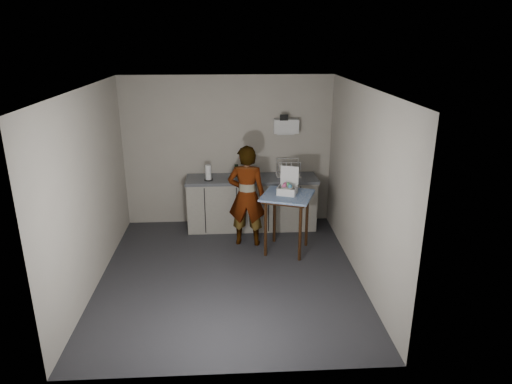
{
  "coord_description": "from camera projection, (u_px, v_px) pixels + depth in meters",
  "views": [
    {
      "loc": [
        0.04,
        -5.73,
        3.22
      ],
      "look_at": [
        0.4,
        0.45,
        1.08
      ],
      "focal_mm": 32.0,
      "sensor_mm": 36.0,
      "label": 1
    }
  ],
  "objects": [
    {
      "name": "soda_can",
      "position": [
        257.0,
        174.0,
        7.76
      ],
      "size": [
        0.06,
        0.06,
        0.12
      ],
      "primitive_type": "cylinder",
      "color": "red",
      "rests_on": "kitchen_counter"
    },
    {
      "name": "wall_back",
      "position": [
        228.0,
        152.0,
        7.91
      ],
      "size": [
        3.6,
        0.02,
        2.6
      ],
      "primitive_type": "cube",
      "color": "#B9AFA1",
      "rests_on": "ground"
    },
    {
      "name": "wall_left",
      "position": [
        90.0,
        190.0,
        5.94
      ],
      "size": [
        0.02,
        4.0,
        2.6
      ],
      "primitive_type": "cube",
      "color": "#B9AFA1",
      "rests_on": "ground"
    },
    {
      "name": "kitchen_counter",
      "position": [
        252.0,
        204.0,
        7.95
      ],
      "size": [
        2.24,
        0.62,
        0.91
      ],
      "color": "black",
      "rests_on": "ground"
    },
    {
      "name": "ceiling",
      "position": [
        226.0,
        88.0,
        5.61
      ],
      "size": [
        3.6,
        4.0,
        0.01
      ],
      "primitive_type": "cube",
      "color": "silver",
      "rests_on": "wall_back"
    },
    {
      "name": "dish_rack",
      "position": [
        288.0,
        173.0,
        7.84
      ],
      "size": [
        0.42,
        0.31,
        0.29
      ],
      "color": "white",
      "rests_on": "kitchen_counter"
    },
    {
      "name": "paper_towel",
      "position": [
        208.0,
        173.0,
        7.61
      ],
      "size": [
        0.15,
        0.15,
        0.26
      ],
      "color": "black",
      "rests_on": "kitchen_counter"
    },
    {
      "name": "wall_right",
      "position": [
        361.0,
        185.0,
        6.13
      ],
      "size": [
        0.02,
        4.0,
        2.6
      ],
      "primitive_type": "cube",
      "color": "#B9AFA1",
      "rests_on": "ground"
    },
    {
      "name": "ground",
      "position": [
        230.0,
        275.0,
        6.46
      ],
      "size": [
        4.0,
        4.0,
        0.0
      ],
      "primitive_type": "plane",
      "color": "#2D2D33",
      "rests_on": "ground"
    },
    {
      "name": "standing_man",
      "position": [
        247.0,
        196.0,
        7.17
      ],
      "size": [
        0.65,
        0.48,
        1.63
      ],
      "primitive_type": "imported",
      "rotation": [
        0.0,
        0.0,
        2.99
      ],
      "color": "#B2A593",
      "rests_on": "ground"
    },
    {
      "name": "bakery_box",
      "position": [
        288.0,
        188.0,
        6.92
      ],
      "size": [
        0.36,
        0.36,
        0.39
      ],
      "rotation": [
        0.0,
        0.0,
        -0.32
      ],
      "color": "white",
      "rests_on": "side_table"
    },
    {
      "name": "side_table",
      "position": [
        287.0,
        202.0,
        6.93
      ],
      "size": [
        0.93,
        0.93,
        0.93
      ],
      "rotation": [
        0.0,
        0.0,
        -0.35
      ],
      "color": "#34190C",
      "rests_on": "ground"
    },
    {
      "name": "soap_bottle",
      "position": [
        246.0,
        169.0,
        7.71
      ],
      "size": [
        0.14,
        0.14,
        0.3
      ],
      "primitive_type": "imported",
      "rotation": [
        0.0,
        0.0,
        0.25
      ],
      "color": "black",
      "rests_on": "kitchen_counter"
    },
    {
      "name": "dark_bottle",
      "position": [
        236.0,
        170.0,
        7.82
      ],
      "size": [
        0.06,
        0.06,
        0.21
      ],
      "primitive_type": "cylinder",
      "color": "black",
      "rests_on": "kitchen_counter"
    },
    {
      "name": "wall_shelf",
      "position": [
        286.0,
        126.0,
        7.76
      ],
      "size": [
        0.42,
        0.18,
        0.37
      ],
      "color": "white",
      "rests_on": "ground"
    }
  ]
}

